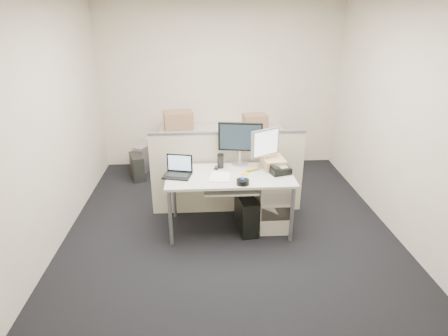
{
  "coord_description": "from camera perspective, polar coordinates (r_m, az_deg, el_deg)",
  "views": [
    {
      "loc": [
        -0.31,
        -4.06,
        2.5
      ],
      "look_at": [
        -0.06,
        0.15,
        0.75
      ],
      "focal_mm": 30.0,
      "sensor_mm": 36.0,
      "label": 1
    }
  ],
  "objects": [
    {
      "name": "wall_back",
      "position": [
        6.42,
        -0.58,
        12.17
      ],
      "size": [
        4.0,
        0.02,
        2.7
      ],
      "primitive_type": "cube",
      "color": "beige",
      "rests_on": "ground"
    },
    {
      "name": "paper_stack",
      "position": [
        4.36,
        -0.6,
        -1.38
      ],
      "size": [
        0.26,
        0.31,
        0.01
      ],
      "primitive_type": "cube",
      "rotation": [
        0.0,
        0.0,
        -0.12
      ],
      "color": "white",
      "rests_on": "desk"
    },
    {
      "name": "manila_folders",
      "position": [
        4.67,
        7.46,
        0.84
      ],
      "size": [
        0.29,
        0.36,
        0.12
      ],
      "primitive_type": "cube",
      "rotation": [
        0.0,
        0.0,
        0.11
      ],
      "color": "tan",
      "rests_on": "desk"
    },
    {
      "name": "laptop",
      "position": [
        4.38,
        -7.19,
        0.12
      ],
      "size": [
        0.36,
        0.3,
        0.24
      ],
      "primitive_type": "cube",
      "rotation": [
        0.0,
        0.0,
        -0.23
      ],
      "color": "black",
      "rests_on": "desk"
    },
    {
      "name": "cardboard_box_left",
      "position": [
        6.1,
        -6.98,
        7.0
      ],
      "size": [
        0.5,
        0.41,
        0.34
      ],
      "primitive_type": "cube",
      "rotation": [
        0.0,
        0.0,
        0.18
      ],
      "color": "#A2734E",
      "rests_on": "back_counter"
    },
    {
      "name": "floor",
      "position": [
        4.78,
        0.84,
        -9.1
      ],
      "size": [
        4.0,
        4.5,
        0.01
      ],
      "primitive_type": "cube",
      "color": "black",
      "rests_on": "ground"
    },
    {
      "name": "pc_tower_spare_silver",
      "position": [
        6.58,
        -11.83,
        1.75
      ],
      "size": [
        0.38,
        0.52,
        0.45
      ],
      "primitive_type": "cube",
      "rotation": [
        0.0,
        0.0,
        -0.43
      ],
      "color": "#B7B7BC",
      "rests_on": "floor"
    },
    {
      "name": "pc_tower_desk",
      "position": [
        4.64,
        3.39,
        -6.91
      ],
      "size": [
        0.25,
        0.5,
        0.45
      ],
      "primitive_type": "cube",
      "rotation": [
        0.0,
        0.0,
        0.13
      ],
      "color": "black",
      "rests_on": "floor"
    },
    {
      "name": "red_binder",
      "position": [
        6.12,
        -5.55,
        6.89
      ],
      "size": [
        0.19,
        0.32,
        0.29
      ],
      "primitive_type": "cube",
      "rotation": [
        0.0,
        0.0,
        -0.4
      ],
      "color": "maroon",
      "rests_on": "back_counter"
    },
    {
      "name": "travel_mug",
      "position": [
        4.61,
        -0.54,
        1.01
      ],
      "size": [
        0.09,
        0.09,
        0.17
      ],
      "primitive_type": "cylinder",
      "rotation": [
        0.0,
        0.0,
        -0.23
      ],
      "color": "black",
      "rests_on": "desk"
    },
    {
      "name": "keyboard_tray",
      "position": [
        4.33,
        1.06,
        -3.29
      ],
      "size": [
        0.62,
        0.32,
        0.02
      ],
      "primitive_type": "cube",
      "color": "silver",
      "rests_on": "desk"
    },
    {
      "name": "pc_tower_spare_dark",
      "position": [
        6.23,
        -13.09,
        0.21
      ],
      "size": [
        0.3,
        0.46,
        0.4
      ],
      "primitive_type": "cube",
      "rotation": [
        0.0,
        0.0,
        0.33
      ],
      "color": "black",
      "rests_on": "floor"
    },
    {
      "name": "keyboard",
      "position": [
        4.35,
        0.37,
        -2.81
      ],
      "size": [
        0.41,
        0.16,
        0.02
      ],
      "primitive_type": "cube",
      "rotation": [
        0.0,
        0.0,
        -0.03
      ],
      "color": "black",
      "rests_on": "keyboard_tray"
    },
    {
      "name": "banana",
      "position": [
        4.55,
        4.32,
        -0.16
      ],
      "size": [
        0.2,
        0.12,
        0.04
      ],
      "primitive_type": "ellipsoid",
      "rotation": [
        0.0,
        0.0,
        0.43
      ],
      "color": "yellow",
      "rests_on": "desk"
    },
    {
      "name": "sticky_pad",
      "position": [
        4.46,
        3.21,
        -0.87
      ],
      "size": [
        0.1,
        0.1,
        0.01
      ],
      "primitive_type": "cube",
      "rotation": [
        0.0,
        0.0,
        -0.3
      ],
      "color": "gold",
      "rests_on": "desk"
    },
    {
      "name": "cardboard_box_right",
      "position": [
        6.16,
        4.73,
        6.91
      ],
      "size": [
        0.4,
        0.33,
        0.27
      ],
      "primitive_type": "cube",
      "rotation": [
        0.0,
        0.0,
        0.12
      ],
      "color": "#A2734E",
      "rests_on": "back_counter"
    },
    {
      "name": "wall_right",
      "position": [
        4.81,
        25.59,
        6.45
      ],
      "size": [
        0.02,
        4.5,
        2.7
      ],
      "primitive_type": "cube",
      "color": "beige",
      "rests_on": "ground"
    },
    {
      "name": "back_counter",
      "position": [
        6.37,
        -0.4,
        2.86
      ],
      "size": [
        2.0,
        0.6,
        0.72
      ],
      "primitive_type": "cube",
      "color": "#B9B0A3",
      "rests_on": "floor"
    },
    {
      "name": "cellphone",
      "position": [
        4.62,
        -1.14,
        0.02
      ],
      "size": [
        0.08,
        0.11,
        0.01
      ],
      "primitive_type": "cube",
      "rotation": [
        0.0,
        0.0,
        -0.24
      ],
      "color": "black",
      "rests_on": "desk"
    },
    {
      "name": "cubicle_partition",
      "position": [
        4.92,
        0.5,
        -0.86
      ],
      "size": [
        2.0,
        0.06,
        1.1
      ],
      "primitive_type": "cube",
      "color": "beige",
      "rests_on": "floor"
    },
    {
      "name": "drawer_pedestal",
      "position": [
        4.73,
        7.51,
        -5.09
      ],
      "size": [
        0.4,
        0.55,
        0.65
      ],
      "primitive_type": "cube",
      "color": "#B9B0A3",
      "rests_on": "floor"
    },
    {
      "name": "desk",
      "position": [
        4.47,
        0.89,
        -1.77
      ],
      "size": [
        1.5,
        0.75,
        0.73
      ],
      "color": "silver",
      "rests_on": "floor"
    },
    {
      "name": "wall_left",
      "position": [
        4.55,
        -25.2,
        5.68
      ],
      "size": [
        0.02,
        4.5,
        2.7
      ],
      "primitive_type": "cube",
      "color": "beige",
      "rests_on": "ground"
    },
    {
      "name": "desk_phone",
      "position": [
        4.52,
        8.51,
        -0.35
      ],
      "size": [
        0.28,
        0.25,
        0.07
      ],
      "primitive_type": "cube",
      "rotation": [
        0.0,
        0.0,
        0.27
      ],
      "color": "black",
      "rests_on": "desk"
    },
    {
      "name": "wall_front",
      "position": [
        2.17,
        5.44,
        -9.65
      ],
      "size": [
        4.0,
        0.02,
        2.7
      ],
      "primitive_type": "cube",
      "color": "beige",
      "rests_on": "ground"
    },
    {
      "name": "trackball",
      "position": [
        4.19,
        2.88,
        -2.14
      ],
      "size": [
        0.19,
        0.19,
        0.06
      ],
      "primitive_type": "cylinder",
      "rotation": [
        0.0,
        0.0,
        -0.43
      ],
      "color": "black",
      "rests_on": "desk"
    },
    {
      "name": "monitor_small",
      "position": [
        4.57,
        6.25,
        2.87
      ],
      "size": [
        0.45,
        0.38,
        0.49
      ],
      "primitive_type": "cube",
      "rotation": [
        0.0,
        0.0,
        0.53
      ],
      "color": "#B7B7BC",
      "rests_on": "desk"
    },
    {
      "name": "monitor_main",
      "position": [
        4.66,
        2.47,
        3.69
      ],
      "size": [
        0.57,
        0.29,
        0.54
      ],
      "primitive_type": "cube",
      "rotation": [
        0.0,
        0.0,
        -0.15
      ],
      "color": "black",
      "rests_on": "desk"
    }
  ]
}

